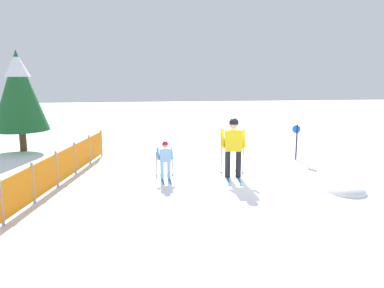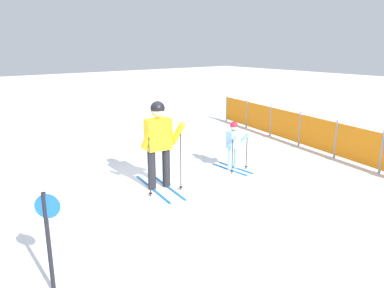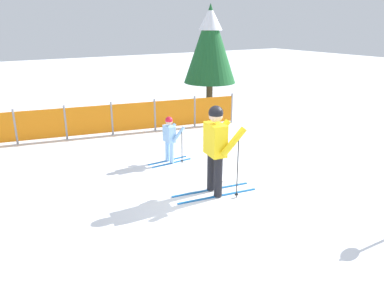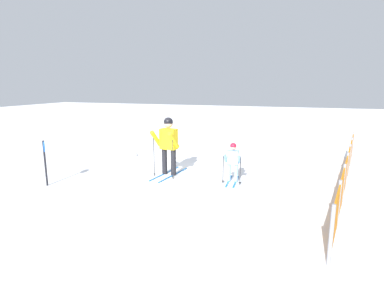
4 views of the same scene
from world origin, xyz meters
name	(u,v)px [view 1 (image 1 of 4)]	position (x,y,z in m)	size (l,w,h in m)	color
ground_plane	(243,179)	(0.00, 0.00, 0.00)	(60.00, 60.00, 0.00)	white
skier_adult	(233,142)	(0.20, 0.25, 1.04)	(1.68, 0.80, 1.74)	#1966B2
skier_child	(165,157)	(0.26, 2.20, 0.65)	(1.05, 0.54, 1.11)	#1966B2
safety_fence	(57,169)	(-0.09, 5.10, 0.49)	(7.66, 1.58, 0.98)	gray
conifer_far	(19,89)	(4.94, 7.45, 2.39)	(2.08, 2.08, 3.86)	#4C3823
trail_marker	(296,138)	(2.15, -2.48, 0.77)	(0.19, 0.23, 1.24)	black
snow_mound	(345,191)	(-1.46, -2.29, 0.00)	(1.16, 0.99, 0.47)	white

